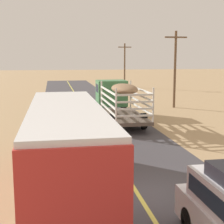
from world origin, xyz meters
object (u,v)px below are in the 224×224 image
object	(u,v)px
bus	(66,147)
power_pole_far	(125,64)
livestock_truck	(116,96)
power_pole_mid	(175,67)

from	to	relation	value
bus	power_pole_far	distance (m)	44.34
bus	power_pole_far	bearing A→B (deg)	75.22
bus	livestock_truck	bearing A→B (deg)	72.81
power_pole_far	bus	bearing A→B (deg)	-104.78
bus	power_pole_far	world-z (taller)	power_pole_far
livestock_truck	bus	size ratio (longest dim) A/B	0.97
livestock_truck	bus	bearing A→B (deg)	-107.19
bus	power_pole_far	xyz separation A→B (m)	(11.30, 42.83, 2.08)
livestock_truck	power_pole_far	distance (m)	28.86
livestock_truck	power_pole_mid	size ratio (longest dim) A/B	1.31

